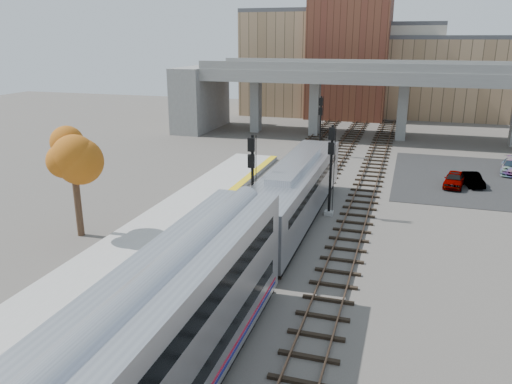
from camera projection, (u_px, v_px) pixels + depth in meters
The scene contains 15 objects.
ground at pixel (216, 308), 23.62m from camera, with size 160.00×160.00×0.00m, color #47423D.
platform at pixel (84, 283), 25.62m from camera, with size 4.50×60.00×0.35m, color #9E9E99.
yellow_strip at pixel (116, 285), 25.03m from camera, with size 0.70×60.00×0.01m, color yellow.
tracks at pixel (294, 220), 34.73m from camera, with size 10.70×95.00×0.25m.
overpass at pixel (387, 92), 61.55m from camera, with size 54.00×12.00×9.50m.
buildings_far at pixel (372, 66), 81.65m from camera, with size 43.00×21.00×20.60m.
parking_lot at pixel (474, 179), 45.18m from camera, with size 14.00×18.00×0.04m, color black.
locomotive at pixel (295, 192), 33.74m from camera, with size 3.02×19.05×4.10m.
signal_mast_near at pixel (252, 188), 31.38m from camera, with size 0.60×0.64×6.57m.
signal_mast_mid at pixel (330, 173), 35.01m from camera, with size 0.60×0.64×6.54m.
signal_mast_far at pixel (320, 128), 53.25m from camera, with size 0.60×0.64×6.38m.
tree at pixel (72, 152), 30.69m from camera, with size 3.60×3.60×7.45m.
car_a at pixel (454, 179), 42.53m from camera, with size 1.54×3.83×1.30m, color #99999E.
car_b at pixel (472, 179), 42.85m from camera, with size 1.18×3.38×1.11m, color #99999E.
car_c at pixel (512, 166), 46.76m from camera, with size 1.82×4.48×1.30m, color #99999E.
Camera 1 is at (8.05, -19.42, 12.24)m, focal length 35.00 mm.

